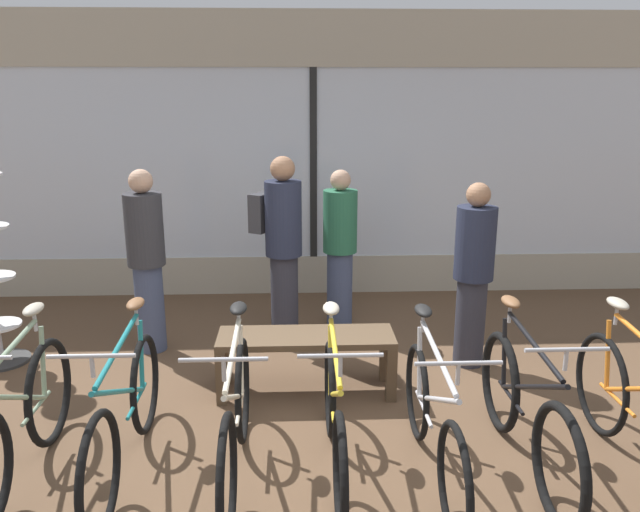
{
  "coord_description": "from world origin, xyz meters",
  "views": [
    {
      "loc": [
        -0.22,
        -3.81,
        2.38
      ],
      "look_at": [
        0.0,
        1.47,
        0.95
      ],
      "focal_mm": 35.0,
      "sensor_mm": 36.0,
      "label": 1
    }
  ],
  "objects_px": {
    "bicycle_center_right": "(433,423)",
    "customer_mid_floor": "(473,272)",
    "bicycle_far_left": "(19,424)",
    "customer_near_bench": "(282,245)",
    "customer_by_window": "(340,246)",
    "customer_near_rack": "(146,258)",
    "bicycle_center_left": "(236,422)",
    "bicycle_center": "(334,418)",
    "bicycle_far_right": "(638,414)",
    "bicycle_left": "(126,416)",
    "display_bench": "(306,345)",
    "bicycle_right": "(525,413)"
  },
  "relations": [
    {
      "from": "bicycle_center_right",
      "to": "display_bench",
      "type": "distance_m",
      "value": 1.41
    },
    {
      "from": "bicycle_far_left",
      "to": "customer_near_rack",
      "type": "bearing_deg",
      "value": 80.33
    },
    {
      "from": "bicycle_left",
      "to": "customer_near_rack",
      "type": "bearing_deg",
      "value": 98.01
    },
    {
      "from": "bicycle_center",
      "to": "bicycle_far_right",
      "type": "bearing_deg",
      "value": -1.84
    },
    {
      "from": "customer_near_bench",
      "to": "display_bench",
      "type": "bearing_deg",
      "value": -78.95
    },
    {
      "from": "bicycle_left",
      "to": "bicycle_far_right",
      "type": "distance_m",
      "value": 3.22
    },
    {
      "from": "bicycle_left",
      "to": "bicycle_center",
      "type": "bearing_deg",
      "value": -2.53
    },
    {
      "from": "bicycle_right",
      "to": "customer_mid_floor",
      "type": "bearing_deg",
      "value": 87.14
    },
    {
      "from": "customer_by_window",
      "to": "customer_near_bench",
      "type": "bearing_deg",
      "value": -143.02
    },
    {
      "from": "bicycle_center",
      "to": "customer_near_bench",
      "type": "distance_m",
      "value": 2.24
    },
    {
      "from": "bicycle_far_right",
      "to": "customer_mid_floor",
      "type": "bearing_deg",
      "value": 110.72
    },
    {
      "from": "bicycle_center_right",
      "to": "bicycle_right",
      "type": "xyz_separation_m",
      "value": [
        0.61,
        0.08,
        0.01
      ]
    },
    {
      "from": "customer_by_window",
      "to": "bicycle_right",
      "type": "bearing_deg",
      "value": -68.65
    },
    {
      "from": "bicycle_left",
      "to": "customer_by_window",
      "type": "bearing_deg",
      "value": 58.62
    },
    {
      "from": "bicycle_far_left",
      "to": "bicycle_far_right",
      "type": "distance_m",
      "value": 3.84
    },
    {
      "from": "customer_near_bench",
      "to": "customer_by_window",
      "type": "bearing_deg",
      "value": 36.98
    },
    {
      "from": "bicycle_center",
      "to": "customer_mid_floor",
      "type": "height_order",
      "value": "customer_mid_floor"
    },
    {
      "from": "bicycle_center_left",
      "to": "display_bench",
      "type": "relative_size",
      "value": 1.25
    },
    {
      "from": "customer_near_rack",
      "to": "bicycle_center_left",
      "type": "bearing_deg",
      "value": -64.75
    },
    {
      "from": "bicycle_right",
      "to": "customer_near_bench",
      "type": "xyz_separation_m",
      "value": [
        -1.57,
        2.13,
        0.58
      ]
    },
    {
      "from": "customer_by_window",
      "to": "customer_near_bench",
      "type": "xyz_separation_m",
      "value": [
        -0.57,
        -0.43,
        0.13
      ]
    },
    {
      "from": "bicycle_center_right",
      "to": "bicycle_far_right",
      "type": "bearing_deg",
      "value": 0.94
    },
    {
      "from": "display_bench",
      "to": "customer_by_window",
      "type": "relative_size",
      "value": 0.87
    },
    {
      "from": "bicycle_far_right",
      "to": "customer_near_bench",
      "type": "relative_size",
      "value": 0.96
    },
    {
      "from": "customer_near_rack",
      "to": "customer_near_bench",
      "type": "relative_size",
      "value": 0.95
    },
    {
      "from": "bicycle_far_left",
      "to": "bicycle_center_right",
      "type": "bearing_deg",
      "value": -1.22
    },
    {
      "from": "bicycle_far_left",
      "to": "customer_near_bench",
      "type": "relative_size",
      "value": 0.96
    },
    {
      "from": "bicycle_left",
      "to": "bicycle_right",
      "type": "xyz_separation_m",
      "value": [
        2.52,
        -0.06,
        -0.0
      ]
    },
    {
      "from": "customer_mid_floor",
      "to": "bicycle_left",
      "type": "bearing_deg",
      "value": -149.77
    },
    {
      "from": "bicycle_center_left",
      "to": "bicycle_center",
      "type": "distance_m",
      "value": 0.61
    },
    {
      "from": "bicycle_center",
      "to": "customer_by_window",
      "type": "xyz_separation_m",
      "value": [
        0.22,
        2.56,
        0.46
      ]
    },
    {
      "from": "bicycle_center_left",
      "to": "customer_near_bench",
      "type": "bearing_deg",
      "value": 83.41
    },
    {
      "from": "customer_near_bench",
      "to": "customer_near_rack",
      "type": "bearing_deg",
      "value": -174.27
    },
    {
      "from": "bicycle_left",
      "to": "bicycle_far_right",
      "type": "bearing_deg",
      "value": -2.12
    },
    {
      "from": "bicycle_left",
      "to": "customer_by_window",
      "type": "xyz_separation_m",
      "value": [
        1.52,
        2.5,
        0.45
      ]
    },
    {
      "from": "display_bench",
      "to": "bicycle_left",
      "type": "bearing_deg",
      "value": -137.85
    },
    {
      "from": "customer_mid_floor",
      "to": "bicycle_right",
      "type": "bearing_deg",
      "value": -92.86
    },
    {
      "from": "bicycle_right",
      "to": "customer_by_window",
      "type": "relative_size",
      "value": 1.08
    },
    {
      "from": "bicycle_right",
      "to": "customer_near_rack",
      "type": "height_order",
      "value": "customer_near_rack"
    },
    {
      "from": "bicycle_center_right",
      "to": "customer_mid_floor",
      "type": "bearing_deg",
      "value": 67.44
    },
    {
      "from": "customer_near_rack",
      "to": "customer_near_bench",
      "type": "distance_m",
      "value": 1.24
    },
    {
      "from": "customer_near_rack",
      "to": "bicycle_center_right",
      "type": "bearing_deg",
      "value": -43.64
    },
    {
      "from": "bicycle_left",
      "to": "customer_mid_floor",
      "type": "bearing_deg",
      "value": 30.23
    },
    {
      "from": "bicycle_far_left",
      "to": "bicycle_center_left",
      "type": "distance_m",
      "value": 1.32
    },
    {
      "from": "customer_near_rack",
      "to": "customer_mid_floor",
      "type": "distance_m",
      "value": 2.91
    },
    {
      "from": "bicycle_left",
      "to": "customer_near_bench",
      "type": "distance_m",
      "value": 2.35
    },
    {
      "from": "bicycle_center_left",
      "to": "customer_by_window",
      "type": "distance_m",
      "value": 2.78
    },
    {
      "from": "bicycle_center",
      "to": "customer_mid_floor",
      "type": "relative_size",
      "value": 1.02
    },
    {
      "from": "bicycle_right",
      "to": "bicycle_center_right",
      "type": "bearing_deg",
      "value": -172.26
    },
    {
      "from": "customer_near_rack",
      "to": "customer_mid_floor",
      "type": "xyz_separation_m",
      "value": [
        2.88,
        -0.43,
        -0.04
      ]
    }
  ]
}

